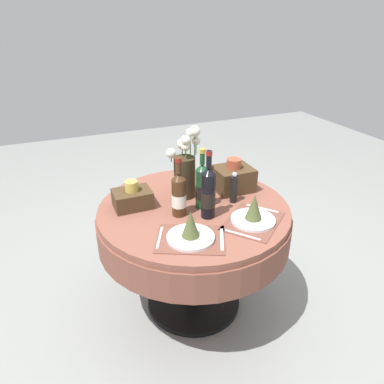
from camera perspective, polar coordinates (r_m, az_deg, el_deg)
ground at (r=2.52m, az=0.25°, el=-17.05°), size 8.00×8.00×0.00m
dining_table at (r=2.15m, az=0.28°, el=-5.56°), size 1.14×1.14×0.73m
place_setting_left at (r=1.77m, az=-0.22°, el=-6.28°), size 0.42×0.38×0.16m
place_setting_right at (r=1.94m, az=9.80°, el=-3.49°), size 0.43×0.42×0.16m
flower_vase at (r=2.12m, az=-1.16°, el=3.75°), size 0.23×0.13×0.44m
wine_bottle_left at (r=2.02m, az=1.61°, el=0.97°), size 0.07×0.07×0.36m
wine_bottle_centre at (r=1.94m, az=-2.11°, el=-0.37°), size 0.08×0.08×0.34m
wine_bottle_right at (r=1.91m, az=2.61°, el=-0.13°), size 0.08×0.08×0.38m
pepper_mill at (r=2.11m, az=6.69°, el=0.59°), size 0.04×0.04×0.19m
woven_basket_side_left at (r=2.08m, az=-9.49°, el=-0.92°), size 0.21×0.16×0.16m
woven_basket_side_right at (r=2.26m, az=6.58°, el=2.27°), size 0.23×0.20×0.21m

